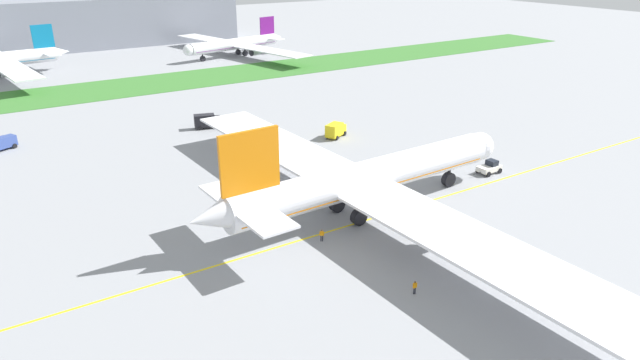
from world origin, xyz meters
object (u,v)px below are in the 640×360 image
ground_crew_wingwalker_port (322,234)px  airliner_foreground (363,179)px  service_truck_fuel_bowser (336,130)px  service_truck_catering_van (207,121)px  ground_crew_wingwalker_starboard (261,218)px  parked_airliner_far_outer (236,44)px  ground_crew_marshaller_front (415,286)px  pushback_tug (490,167)px  service_truck_baggage_loader (1,143)px

ground_crew_wingwalker_port → airliner_foreground: bearing=22.5°
service_truck_fuel_bowser → service_truck_catering_van: 27.64m
ground_crew_wingwalker_starboard → ground_crew_wingwalker_port: bearing=-63.3°
parked_airliner_far_outer → ground_crew_wingwalker_starboard: bearing=-113.6°
airliner_foreground → ground_crew_wingwalker_starboard: (-13.94, 4.78, -4.35)m
service_truck_catering_van → airliner_foreground: bearing=-87.0°
ground_crew_wingwalker_port → ground_crew_marshaller_front: (2.04, -15.73, -0.04)m
airliner_foreground → service_truck_fuel_bowser: (16.62, 31.27, -3.73)m
airliner_foreground → service_truck_fuel_bowser: 35.61m
airliner_foreground → ground_crew_marshaller_front: size_ratio=51.42×
service_truck_catering_van → parked_airliner_far_outer: (41.99, 75.34, 2.56)m
parked_airliner_far_outer → ground_crew_wingwalker_port: bearing=-110.5°
airliner_foreground → ground_crew_wingwalker_port: (-9.55, -3.95, -4.26)m
airliner_foreground → parked_airliner_far_outer: (39.28, 126.36, -1.12)m
parked_airliner_far_outer → service_truck_fuel_bowser: bearing=-103.4°
pushback_tug → ground_crew_wingwalker_port: (-37.11, -4.90, 0.04)m
service_truck_fuel_bowser → service_truck_catering_van: (-19.33, 19.76, 0.06)m
ground_crew_wingwalker_port → service_truck_fuel_bowser: bearing=53.4°
ground_crew_wingwalker_starboard → service_truck_baggage_loader: (-26.96, 54.12, 0.46)m
service_truck_fuel_bowser → service_truck_catering_van: service_truck_catering_van is taller
ground_crew_wingwalker_starboard → parked_airliner_far_outer: parked_airliner_far_outer is taller
ground_crew_wingwalker_starboard → parked_airliner_far_outer: size_ratio=0.02×
service_truck_baggage_loader → service_truck_catering_van: bearing=-11.6°
ground_crew_wingwalker_starboard → service_truck_catering_van: bearing=76.4°
service_truck_baggage_loader → ground_crew_marshaller_front: bearing=-67.0°
service_truck_baggage_loader → service_truck_fuel_bowser: bearing=-25.7°
airliner_foreground → service_truck_fuel_bowser: bearing=62.0°
service_truck_fuel_bowser → service_truck_baggage_loader: bearing=154.3°
pushback_tug → service_truck_catering_van: bearing=121.2°
ground_crew_marshaller_front → service_truck_fuel_bowser: size_ratio=0.30×
airliner_foreground → parked_airliner_far_outer: 132.33m
airliner_foreground → pushback_tug: bearing=2.0°
service_truck_baggage_loader → ground_crew_wingwalker_port: bearing=-63.5°
ground_crew_marshaller_front → pushback_tug: bearing=30.5°
airliner_foreground → ground_crew_wingwalker_starboard: size_ratio=54.32×
ground_crew_wingwalker_starboard → service_truck_fuel_bowser: service_truck_fuel_bowser is taller
ground_crew_marshaller_front → service_truck_fuel_bowser: (24.13, 50.94, 0.57)m
ground_crew_wingwalker_port → service_truck_catering_van: bearing=82.9°
service_truck_fuel_bowser → ground_crew_marshaller_front: bearing=-115.3°
pushback_tug → service_truck_catering_van: service_truck_catering_van is taller
service_truck_fuel_bowser → service_truck_catering_van: size_ratio=0.94×
pushback_tug → airliner_foreground: bearing=-178.0°
ground_crew_wingwalker_starboard → parked_airliner_far_outer: (53.21, 121.58, 3.24)m
pushback_tug → service_truck_catering_van: (-30.27, 50.07, 0.62)m
pushback_tug → service_truck_baggage_loader: (-68.46, 57.94, 0.40)m
ground_crew_marshaller_front → service_truck_fuel_bowser: service_truck_fuel_bowser is taller
airliner_foreground → pushback_tug: size_ratio=14.27×
airliner_foreground → parked_airliner_far_outer: bearing=72.7°
pushback_tug → ground_crew_wingwalker_port: size_ratio=3.46×
parked_airliner_far_outer → service_truck_baggage_loader: bearing=-139.9°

